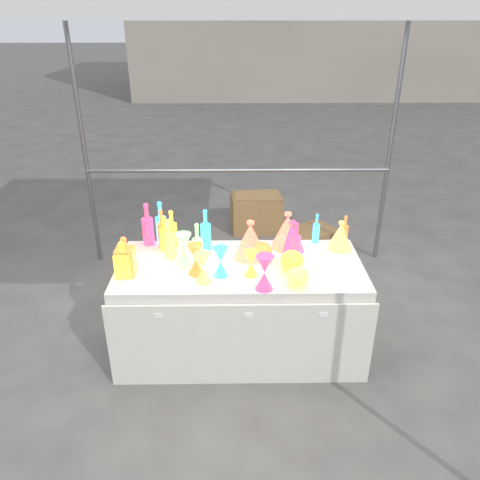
{
  "coord_description": "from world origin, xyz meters",
  "views": [
    {
      "loc": [
        -0.04,
        -3.0,
        2.42
      ],
      "look_at": [
        0.0,
        0.0,
        0.95
      ],
      "focal_mm": 35.0,
      "sensor_mm": 36.0,
      "label": 1
    }
  ],
  "objects_px": {
    "cardboard_box_closed": "(256,213)",
    "globe_0": "(292,262)",
    "lampshade_0": "(250,239)",
    "bottle_0": "(172,228)",
    "display_table": "(240,308)",
    "hourglass_0": "(196,259)",
    "decanter_0": "(123,259)"
  },
  "relations": [
    {
      "from": "display_table",
      "to": "hourglass_0",
      "type": "distance_m",
      "value": 0.59
    },
    {
      "from": "display_table",
      "to": "cardboard_box_closed",
      "type": "distance_m",
      "value": 2.28
    },
    {
      "from": "hourglass_0",
      "to": "lampshade_0",
      "type": "xyz_separation_m",
      "value": [
        0.39,
        0.24,
        0.03
      ]
    },
    {
      "from": "cardboard_box_closed",
      "to": "lampshade_0",
      "type": "bearing_deg",
      "value": -99.82
    },
    {
      "from": "decanter_0",
      "to": "lampshade_0",
      "type": "bearing_deg",
      "value": 14.94
    },
    {
      "from": "cardboard_box_closed",
      "to": "globe_0",
      "type": "height_order",
      "value": "globe_0"
    },
    {
      "from": "display_table",
      "to": "hourglass_0",
      "type": "height_order",
      "value": "hourglass_0"
    },
    {
      "from": "display_table",
      "to": "globe_0",
      "type": "bearing_deg",
      "value": -11.96
    },
    {
      "from": "display_table",
      "to": "bottle_0",
      "type": "relative_size",
      "value": 6.05
    },
    {
      "from": "hourglass_0",
      "to": "lampshade_0",
      "type": "bearing_deg",
      "value": 31.99
    },
    {
      "from": "display_table",
      "to": "cardboard_box_closed",
      "type": "relative_size",
      "value": 3.09
    },
    {
      "from": "decanter_0",
      "to": "globe_0",
      "type": "relative_size",
      "value": 1.61
    },
    {
      "from": "bottle_0",
      "to": "hourglass_0",
      "type": "relative_size",
      "value": 1.34
    },
    {
      "from": "display_table",
      "to": "lampshade_0",
      "type": "xyz_separation_m",
      "value": [
        0.08,
        0.12,
        0.52
      ]
    },
    {
      "from": "bottle_0",
      "to": "globe_0",
      "type": "distance_m",
      "value": 0.98
    },
    {
      "from": "hourglass_0",
      "to": "lampshade_0",
      "type": "height_order",
      "value": "lampshade_0"
    },
    {
      "from": "cardboard_box_closed",
      "to": "lampshade_0",
      "type": "relative_size",
      "value": 2.02
    },
    {
      "from": "decanter_0",
      "to": "hourglass_0",
      "type": "relative_size",
      "value": 1.18
    },
    {
      "from": "display_table",
      "to": "lampshade_0",
      "type": "distance_m",
      "value": 0.54
    },
    {
      "from": "lampshade_0",
      "to": "display_table",
      "type": "bearing_deg",
      "value": -110.81
    },
    {
      "from": "display_table",
      "to": "globe_0",
      "type": "height_order",
      "value": "globe_0"
    },
    {
      "from": "hourglass_0",
      "to": "cardboard_box_closed",
      "type": "bearing_deg",
      "value": 77.21
    },
    {
      "from": "lampshade_0",
      "to": "bottle_0",
      "type": "bearing_deg",
      "value": 173.5
    },
    {
      "from": "cardboard_box_closed",
      "to": "globe_0",
      "type": "distance_m",
      "value": 2.42
    },
    {
      "from": "globe_0",
      "to": "lampshade_0",
      "type": "height_order",
      "value": "lampshade_0"
    },
    {
      "from": "bottle_0",
      "to": "decanter_0",
      "type": "distance_m",
      "value": 0.54
    },
    {
      "from": "decanter_0",
      "to": "lampshade_0",
      "type": "height_order",
      "value": "lampshade_0"
    },
    {
      "from": "globe_0",
      "to": "display_table",
      "type": "bearing_deg",
      "value": 168.04
    },
    {
      "from": "bottle_0",
      "to": "lampshade_0",
      "type": "relative_size",
      "value": 1.03
    },
    {
      "from": "cardboard_box_closed",
      "to": "hourglass_0",
      "type": "bearing_deg",
      "value": -108.61
    },
    {
      "from": "cardboard_box_closed",
      "to": "hourglass_0",
      "type": "xyz_separation_m",
      "value": [
        -0.54,
        -2.38,
        0.65
      ]
    },
    {
      "from": "decanter_0",
      "to": "globe_0",
      "type": "distance_m",
      "value": 1.18
    }
  ]
}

